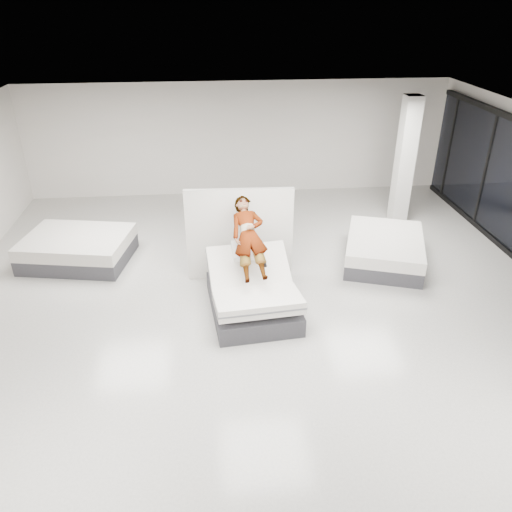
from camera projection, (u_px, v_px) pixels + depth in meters
The scene contains 8 objects.
room at pixel (267, 251), 8.13m from camera, with size 14.00×14.04×3.20m.
hero_bed at pixel (253, 294), 9.26m from camera, with size 1.70×2.15×1.16m.
person at pixel (249, 246), 9.13m from camera, with size 0.62×0.40×1.69m, color slate.
remote at pixel (265, 264), 8.96m from camera, with size 0.05×0.14×0.03m, color black.
divider_panel at pixel (240, 235), 10.10m from camera, with size 2.16×0.10×1.96m, color silver.
flat_bed_right_far at pixel (384, 249), 11.03m from camera, with size 2.20×2.54×0.59m.
flat_bed_left_far at pixel (78, 248), 11.05m from camera, with size 2.48×2.04×0.61m.
column at pixel (405, 161), 12.43m from camera, with size 0.40×0.40×3.20m, color silver.
Camera 1 is at (-0.88, -7.16, 5.34)m, focal length 35.00 mm.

